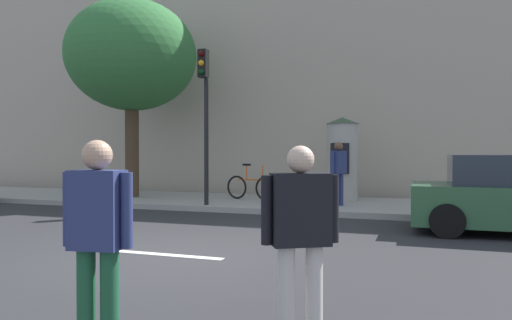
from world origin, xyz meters
TOP-DOWN VIEW (x-y plane):
  - ground_plane at (0.00, 0.00)m, footprint 80.00×80.00m
  - sidewalk_curb at (0.00, 7.00)m, footprint 36.00×4.00m
  - lane_markings at (0.00, 0.00)m, footprint 25.80×0.16m
  - building_backdrop at (0.00, 12.00)m, footprint 36.00×5.00m
  - traffic_light at (-1.85, 5.24)m, footprint 0.24×0.45m
  - poster_column at (1.47, 7.83)m, footprint 1.00×1.00m
  - street_tree at (-5.16, 6.79)m, footprint 4.18×4.18m
  - pedestrian_near_pole at (2.70, -2.66)m, footprint 0.57×0.51m
  - pedestrian_in_dark_shirt at (1.32, -3.42)m, footprint 0.56×0.29m
  - pedestrian_with_bag at (1.60, 6.30)m, footprint 0.40×0.57m
  - bicycle_leaning at (5.28, 5.94)m, footprint 1.73×0.50m
  - bicycle_upright at (-1.18, 7.09)m, footprint 1.73×0.48m

SIDE VIEW (x-z plane):
  - ground_plane at x=0.00m, z-range 0.00..0.00m
  - lane_markings at x=0.00m, z-range 0.00..0.01m
  - sidewalk_curb at x=0.00m, z-range 0.00..0.15m
  - bicycle_leaning at x=5.28m, z-range -0.01..1.08m
  - bicycle_upright at x=-1.18m, z-range -0.01..1.08m
  - pedestrian_in_dark_shirt at x=1.32m, z-range 0.13..1.80m
  - pedestrian_near_pole at x=2.70m, z-range 0.16..1.79m
  - pedestrian_with_bag at x=1.60m, z-range 0.30..2.02m
  - poster_column at x=1.47m, z-range 0.17..2.66m
  - traffic_light at x=-1.85m, z-range 0.88..5.07m
  - street_tree at x=-5.16m, z-range 1.52..7.87m
  - building_backdrop at x=0.00m, z-range 0.00..9.42m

